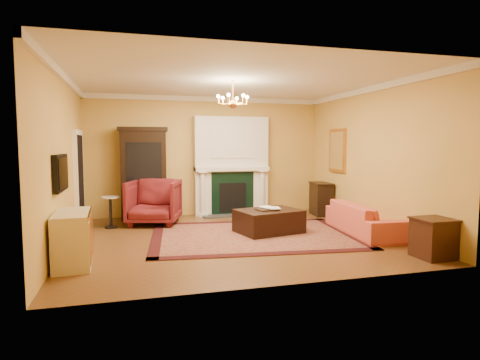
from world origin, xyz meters
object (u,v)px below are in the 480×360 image
object	(u,v)px
china_cabinet	(144,175)
pedestal_table	(111,210)
wingback_armchair	(154,200)
coral_sofa	(365,213)
end_table	(433,239)
commode	(73,239)
leather_ottoman	(269,221)
console_table	(321,199)

from	to	relation	value
china_cabinet	pedestal_table	world-z (taller)	china_cabinet
wingback_armchair	coral_sofa	xyz separation A→B (m)	(4.05, -2.08, -0.14)
end_table	pedestal_table	bearing A→B (deg)	143.39
coral_sofa	end_table	distance (m)	1.83
wingback_armchair	end_table	size ratio (longest dim) A/B	1.84
pedestal_table	coral_sofa	bearing A→B (deg)	-21.21
wingback_armchair	end_table	xyz separation A→B (m)	(4.12, -3.90, -0.25)
pedestal_table	commode	world-z (taller)	commode
china_cabinet	coral_sofa	xyz separation A→B (m)	(4.24, -2.86, -0.64)
commode	wingback_armchair	bearing A→B (deg)	61.88
coral_sofa	end_table	bearing A→B (deg)	-172.02
wingback_armchair	end_table	distance (m)	5.68
wingback_armchair	pedestal_table	size ratio (longest dim) A/B	1.64
coral_sofa	leather_ottoman	xyz separation A→B (m)	(-1.84, 0.57, -0.17)
end_table	leather_ottoman	size ratio (longest dim) A/B	0.49
coral_sofa	leather_ottoman	distance (m)	1.94
china_cabinet	console_table	size ratio (longest dim) A/B	2.64
leather_ottoman	commode	bearing A→B (deg)	-172.72
end_table	wingback_armchair	bearing A→B (deg)	136.60
china_cabinet	coral_sofa	bearing A→B (deg)	-31.22
commode	console_table	bearing A→B (deg)	25.34
china_cabinet	leather_ottoman	bearing A→B (deg)	-40.88
commode	console_table	xyz separation A→B (m)	(5.51, 2.96, 0.00)
pedestal_table	leather_ottoman	bearing A→B (deg)	-23.41
china_cabinet	coral_sofa	distance (m)	5.15
commode	leather_ottoman	world-z (taller)	commode
china_cabinet	end_table	distance (m)	6.41
china_cabinet	commode	size ratio (longest dim) A/B	1.98
console_table	leather_ottoman	world-z (taller)	console_table
china_cabinet	leather_ottoman	xyz separation A→B (m)	(2.39, -2.29, -0.81)
wingback_armchair	console_table	bearing A→B (deg)	18.36
wingback_armchair	end_table	bearing A→B (deg)	-26.93
leather_ottoman	pedestal_table	bearing A→B (deg)	143.42
pedestal_table	end_table	bearing A→B (deg)	-36.61
commode	console_table	size ratio (longest dim) A/B	1.33
pedestal_table	leather_ottoman	world-z (taller)	pedestal_table
wingback_armchair	leather_ottoman	distance (m)	2.68
leather_ottoman	wingback_armchair	bearing A→B (deg)	132.55
pedestal_table	end_table	world-z (taller)	pedestal_table
china_cabinet	wingback_armchair	distance (m)	0.95
end_table	coral_sofa	bearing A→B (deg)	92.39
commode	coral_sofa	size ratio (longest dim) A/B	0.51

